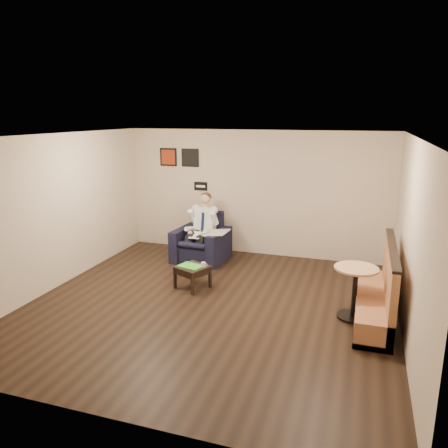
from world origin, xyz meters
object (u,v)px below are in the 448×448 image
(seated_man, at_px, (198,231))
(green_folder, at_px, (191,266))
(armchair, at_px, (201,237))
(cafe_table, at_px, (355,293))
(side_table, at_px, (193,277))
(coffee_mug, at_px, (203,264))
(smartphone, at_px, (200,265))
(banquette, at_px, (375,282))

(seated_man, bearing_deg, green_folder, -69.92)
(armchair, xyz_separation_m, green_folder, (0.39, -1.56, -0.09))
(green_folder, height_order, cafe_table, cafe_table)
(seated_man, relative_size, side_table, 2.72)
(coffee_mug, xyz_separation_m, smartphone, (-0.10, 0.08, -0.04))
(side_table, relative_size, banquette, 0.23)
(green_folder, distance_m, cafe_table, 2.92)
(seated_man, distance_m, banquette, 3.95)
(armchair, xyz_separation_m, smartphone, (0.52, -1.43, -0.09))
(coffee_mug, xyz_separation_m, banquette, (2.96, -0.25, 0.11))
(armchair, relative_size, banquette, 0.47)
(side_table, relative_size, green_folder, 1.22)
(armchair, height_order, cafe_table, armchair)
(armchair, bearing_deg, seated_man, -90.00)
(green_folder, xyz_separation_m, smartphone, (0.14, 0.12, -0.00))
(side_table, xyz_separation_m, coffee_mug, (0.20, 0.03, 0.26))
(armchair, distance_m, green_folder, 1.61)
(coffee_mug, bearing_deg, seated_man, 114.44)
(banquette, bearing_deg, cafe_table, -155.38)
(green_folder, bearing_deg, seated_man, 105.55)
(smartphone, bearing_deg, side_table, -97.35)
(banquette, relative_size, cafe_table, 2.70)
(seated_man, height_order, smartphone, seated_man)
(green_folder, distance_m, banquette, 3.20)
(green_folder, bearing_deg, coffee_mug, 9.76)
(armchair, bearing_deg, banquette, -21.80)
(armchair, bearing_deg, green_folder, -71.55)
(armchair, relative_size, green_folder, 2.51)
(seated_man, bearing_deg, side_table, -68.62)
(armchair, xyz_separation_m, side_table, (0.42, -1.55, -0.30))
(armchair, relative_size, cafe_table, 1.26)
(coffee_mug, distance_m, banquette, 2.97)
(cafe_table, bearing_deg, green_folder, 173.19)
(side_table, height_order, coffee_mug, coffee_mug)
(armchair, relative_size, seated_man, 0.75)
(side_table, xyz_separation_m, cafe_table, (2.87, -0.35, 0.21))
(side_table, bearing_deg, cafe_table, -7.00)
(green_folder, relative_size, banquette, 0.19)
(banquette, bearing_deg, green_folder, 176.19)
(banquette, height_order, cafe_table, banquette)
(armchair, height_order, side_table, armchair)
(side_table, xyz_separation_m, green_folder, (-0.03, -0.01, 0.22))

